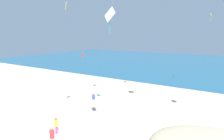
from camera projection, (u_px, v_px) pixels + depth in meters
name	position (u px, v px, depth m)	size (l,w,h in m)	color
ground_plane	(117.00, 104.00, 22.41)	(120.00, 120.00, 0.00)	beige
ocean_water	(183.00, 63.00, 56.96)	(120.00, 60.00, 0.05)	#236084
cooler_box	(99.00, 95.00, 25.50)	(0.63, 0.49, 0.27)	#339956
person_0	(56.00, 125.00, 15.40)	(0.29, 0.29, 1.46)	#D8599E
person_1	(52.00, 136.00, 13.40)	(0.46, 0.46, 1.69)	white
person_2	(93.00, 97.00, 24.05)	(0.70, 0.46, 0.82)	blue
kite_red	(83.00, 55.00, 33.86)	(0.74, 0.22, 1.67)	red
kite_yellow	(211.00, 16.00, 27.40)	(0.25, 0.94, 1.23)	yellow
kite_white	(110.00, 15.00, 11.96)	(1.08, 0.49, 1.82)	white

